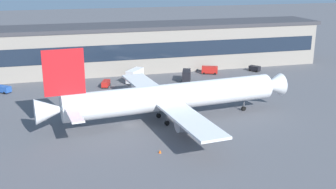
{
  "coord_description": "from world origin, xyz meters",
  "views": [
    {
      "loc": [
        -15.97,
        -86.87,
        33.07
      ],
      "look_at": [
        9.8,
        4.43,
        5.0
      ],
      "focal_mm": 45.08,
      "sensor_mm": 36.0,
      "label": 1
    }
  ],
  "objects_px": {
    "baggage_tug": "(254,68)",
    "catering_truck": "(135,75)",
    "follow_me_car": "(106,83)",
    "stair_truck": "(186,75)",
    "airliner": "(169,97)",
    "crew_van": "(209,70)",
    "belt_loader": "(0,88)",
    "traffic_cone_0": "(160,151)"
  },
  "relations": [
    {
      "from": "crew_van",
      "to": "belt_loader",
      "type": "bearing_deg",
      "value": -175.95
    },
    {
      "from": "belt_loader",
      "to": "follow_me_car",
      "type": "distance_m",
      "value": 29.41
    },
    {
      "from": "follow_me_car",
      "to": "traffic_cone_0",
      "type": "xyz_separation_m",
      "value": [
        3.46,
        -49.51,
        -0.77
      ]
    },
    {
      "from": "airliner",
      "to": "belt_loader",
      "type": "relative_size",
      "value": 9.71
    },
    {
      "from": "catering_truck",
      "to": "follow_me_car",
      "type": "relative_size",
      "value": 1.52
    },
    {
      "from": "belt_loader",
      "to": "traffic_cone_0",
      "type": "height_order",
      "value": "belt_loader"
    },
    {
      "from": "catering_truck",
      "to": "airliner",
      "type": "bearing_deg",
      "value": -88.69
    },
    {
      "from": "airliner",
      "to": "baggage_tug",
      "type": "bearing_deg",
      "value": 43.5
    },
    {
      "from": "baggage_tug",
      "to": "stair_truck",
      "type": "height_order",
      "value": "stair_truck"
    },
    {
      "from": "baggage_tug",
      "to": "follow_me_car",
      "type": "distance_m",
      "value": 51.75
    },
    {
      "from": "airliner",
      "to": "catering_truck",
      "type": "xyz_separation_m",
      "value": [
        -0.81,
        35.41,
        -3.35
      ]
    },
    {
      "from": "crew_van",
      "to": "traffic_cone_0",
      "type": "relative_size",
      "value": 8.7
    },
    {
      "from": "stair_truck",
      "to": "catering_truck",
      "type": "relative_size",
      "value": 0.89
    },
    {
      "from": "stair_truck",
      "to": "catering_truck",
      "type": "height_order",
      "value": "catering_truck"
    },
    {
      "from": "belt_loader",
      "to": "catering_truck",
      "type": "distance_m",
      "value": 38.51
    },
    {
      "from": "airliner",
      "to": "catering_truck",
      "type": "distance_m",
      "value": 35.57
    },
    {
      "from": "follow_me_car",
      "to": "airliner",
      "type": "bearing_deg",
      "value": -73.09
    },
    {
      "from": "baggage_tug",
      "to": "crew_van",
      "type": "distance_m",
      "value": 16.16
    },
    {
      "from": "baggage_tug",
      "to": "follow_me_car",
      "type": "height_order",
      "value": "same"
    },
    {
      "from": "stair_truck",
      "to": "traffic_cone_0",
      "type": "relative_size",
      "value": 9.96
    },
    {
      "from": "baggage_tug",
      "to": "traffic_cone_0",
      "type": "relative_size",
      "value": 6.32
    },
    {
      "from": "airliner",
      "to": "baggage_tug",
      "type": "height_order",
      "value": "airliner"
    },
    {
      "from": "baggage_tug",
      "to": "catering_truck",
      "type": "bearing_deg",
      "value": -174.78
    },
    {
      "from": "stair_truck",
      "to": "traffic_cone_0",
      "type": "distance_m",
      "value": 53.53
    },
    {
      "from": "stair_truck",
      "to": "catering_truck",
      "type": "distance_m",
      "value": 15.9
    },
    {
      "from": "airliner",
      "to": "catering_truck",
      "type": "relative_size",
      "value": 8.18
    },
    {
      "from": "catering_truck",
      "to": "traffic_cone_0",
      "type": "xyz_separation_m",
      "value": [
        -5.73,
        -52.04,
        -1.97
      ]
    },
    {
      "from": "catering_truck",
      "to": "traffic_cone_0",
      "type": "relative_size",
      "value": 11.17
    },
    {
      "from": "crew_van",
      "to": "catering_truck",
      "type": "bearing_deg",
      "value": -170.3
    },
    {
      "from": "airliner",
      "to": "traffic_cone_0",
      "type": "relative_size",
      "value": 91.4
    },
    {
      "from": "airliner",
      "to": "crew_van",
      "type": "relative_size",
      "value": 10.51
    },
    {
      "from": "belt_loader",
      "to": "stair_truck",
      "type": "distance_m",
      "value": 54.19
    },
    {
      "from": "belt_loader",
      "to": "baggage_tug",
      "type": "bearing_deg",
      "value": 2.82
    },
    {
      "from": "crew_van",
      "to": "catering_truck",
      "type": "relative_size",
      "value": 0.78
    },
    {
      "from": "crew_van",
      "to": "traffic_cone_0",
      "type": "bearing_deg",
      "value": -119.34
    },
    {
      "from": "baggage_tug",
      "to": "traffic_cone_0",
      "type": "xyz_separation_m",
      "value": [
        -47.9,
        -55.9,
        -0.76
      ]
    },
    {
      "from": "baggage_tug",
      "to": "crew_van",
      "type": "relative_size",
      "value": 0.73
    },
    {
      "from": "baggage_tug",
      "to": "catering_truck",
      "type": "relative_size",
      "value": 0.57
    },
    {
      "from": "crew_van",
      "to": "catering_truck",
      "type": "xyz_separation_m",
      "value": [
        -26.03,
        -4.45,
        0.83
      ]
    },
    {
      "from": "traffic_cone_0",
      "to": "follow_me_car",
      "type": "bearing_deg",
      "value": 94.0
    },
    {
      "from": "airliner",
      "to": "belt_loader",
      "type": "xyz_separation_m",
      "value": [
        -39.3,
        35.28,
        -4.49
      ]
    },
    {
      "from": "airliner",
      "to": "belt_loader",
      "type": "height_order",
      "value": "airliner"
    }
  ]
}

